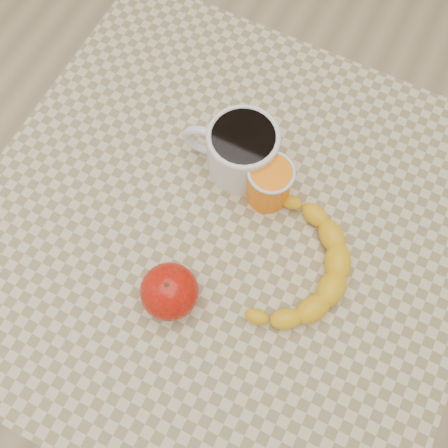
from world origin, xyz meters
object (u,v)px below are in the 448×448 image
at_px(coffee_mug, 241,149).
at_px(apple, 169,291).
at_px(table, 224,245).
at_px(orange_juice_glass, 269,183).
at_px(banana, 299,267).

xyz_separation_m(coffee_mug, apple, (0.01, -0.25, -0.01)).
xyz_separation_m(table, orange_juice_glass, (0.04, 0.08, 0.13)).
xyz_separation_m(table, coffee_mug, (-0.03, 0.11, 0.14)).
distance_m(orange_juice_glass, apple, 0.23).
bearing_deg(table, orange_juice_glass, 66.59).
distance_m(orange_juice_glass, banana, 0.14).
xyz_separation_m(table, apple, (-0.02, -0.14, 0.13)).
bearing_deg(apple, banana, 38.81).
distance_m(table, orange_juice_glass, 0.16).
bearing_deg(apple, orange_juice_glass, 75.50).
bearing_deg(apple, coffee_mug, 91.81).
distance_m(coffee_mug, banana, 0.21).
xyz_separation_m(apple, banana, (0.15, 0.12, -0.02)).
relative_size(coffee_mug, banana, 0.64).
xyz_separation_m(coffee_mug, banana, (0.16, -0.13, -0.03)).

